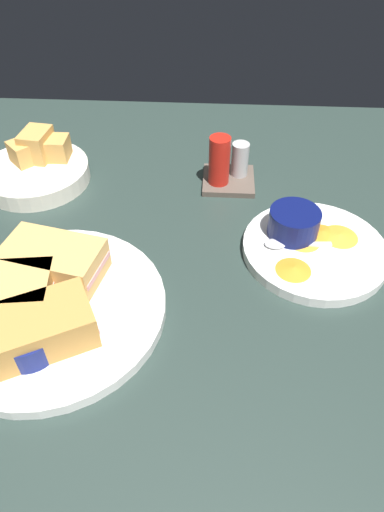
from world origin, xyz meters
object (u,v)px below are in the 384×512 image
Objects in this scene: plate_chips_companion at (314,250)px; bread_basket_rear at (37,167)px; sandwich_half_near at (54,261)px; sandwich_half_extra at (36,329)px; sandwich_half_far at (0,294)px; ramekin_light_gravy at (294,222)px; spoon_by_gravy_ramekin at (284,244)px; ramekin_dark_sauce at (27,339)px; plate_sandwich_main at (51,309)px; condiment_caddy at (227,167)px; spoon_by_dark_ramekin at (54,310)px.

bread_basket_rear reaches higher than plate_chips_companion.
sandwich_half_near is 0.96× the size of sandwich_half_extra.
sandwich_half_near is 8.03cm from sandwich_half_far.
spoon_by_gravy_ramekin is (-1.43, -2.93, -1.81)cm from ramekin_light_gravy.
ramekin_dark_sauce is at bearing -147.85° from spoon_by_gravy_ramekin.
plate_sandwich_main is 3.15× the size of condiment_caddy.
spoon_by_dark_ramekin is at bearing -77.34° from sandwich_half_near.
spoon_by_dark_ramekin is 33.38cm from spoon_by_gravy_ramekin.
sandwich_half_near is at bearing 95.47° from sandwich_half_extra.
sandwich_half_far is at bearing -80.43° from bread_basket_rear.
spoon_by_gravy_ramekin is at bearing 25.34° from spoon_by_dark_ramekin.
sandwich_half_near reaches higher than plate_sandwich_main.
sandwich_half_far and sandwich_half_extra have the same top height.
spoon_by_gravy_ramekin is at bearing -116.01° from ramekin_light_gravy.
condiment_caddy is at bearing 53.79° from plate_sandwich_main.
ramekin_dark_sauce is 0.74× the size of spoon_by_gravy_ramekin.
sandwich_half_extra is at bearing -121.14° from condiment_caddy.
plate_sandwich_main is 1.41× the size of plate_chips_companion.
spoon_by_dark_ramekin is at bearing -151.42° from ramekin_light_gravy.
sandwich_half_extra reaches higher than ramekin_dark_sauce.
ramekin_dark_sauce is at bearing -49.67° from sandwich_half_far.
plate_sandwich_main is at bearing 86.47° from ramekin_dark_sauce.
plate_sandwich_main is 3.01× the size of spoon_by_gravy_ramekin.
bread_basket_rear is (-5.22, 30.97, -1.60)cm from sandwich_half_far.
sandwich_half_extra is (0.54, -5.66, 3.20)cm from plate_sandwich_main.
ramekin_dark_sauce is at bearing -93.53° from plate_sandwich_main.
sandwich_half_near is 0.68× the size of plate_chips_companion.
plate_sandwich_main is at bearing -70.33° from bread_basket_rear.
ramekin_light_gravy is at bearing 26.23° from plate_sandwich_main.
ramekin_dark_sauce is 0.40× the size of bread_basket_rear.
bread_basket_rear is (-42.03, 17.31, 0.43)cm from spoon_by_gravy_ramekin.
plate_chips_companion is at bearing 20.55° from plate_sandwich_main.
plate_chips_companion is 1.14× the size of bread_basket_rear.
spoon_by_dark_ramekin is 38.74cm from condiment_caddy.
condiment_caddy reaches higher than bread_basket_rear.
spoon_by_gravy_ramekin is at bearing -64.47° from condiment_caddy.
sandwich_half_near reaches higher than plate_chips_companion.
spoon_by_dark_ramekin is 1.04× the size of condiment_caddy.
ramekin_dark_sauce reaches higher than spoon_by_gravy_ramekin.
plate_chips_companion is at bearing -39.81° from ramekin_light_gravy.
condiment_caddy reaches higher than ramekin_dark_sauce.
spoon_by_gravy_ramekin is at bearing -22.38° from bread_basket_rear.
plate_sandwich_main is 6.52cm from sandwich_half_extra.
plate_chips_companion is 2.23× the size of condiment_caddy.
ramekin_dark_sauce is at bearing -121.49° from condiment_caddy.
ramekin_dark_sauce is 37.32cm from spoon_by_gravy_ramekin.
bread_basket_rear is (-10.88, 30.43, 1.60)cm from plate_sandwich_main.
ramekin_dark_sauce is 5.91cm from spoon_by_dark_ramekin.
bread_basket_rear is at bearing 157.62° from spoon_by_gravy_ramekin.
condiment_caddy is (22.11, 36.59, -0.59)cm from sandwich_half_extra.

